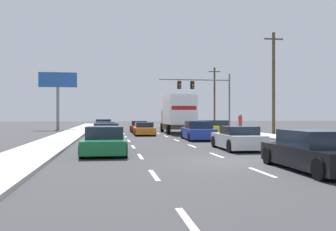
{
  "coord_description": "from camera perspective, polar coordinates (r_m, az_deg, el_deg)",
  "views": [
    {
      "loc": [
        -4.71,
        -13.56,
        1.79
      ],
      "look_at": [
        -0.37,
        14.03,
        1.76
      ],
      "focal_mm": 39.65,
      "sensor_mm": 36.0,
      "label": 1
    }
  ],
  "objects": [
    {
      "name": "car_maroon",
      "position": [
        38.96,
        -9.83,
        -1.69
      ],
      "size": [
        1.97,
        4.17,
        1.36
      ],
      "color": "maroon",
      "rests_on": "ground_plane"
    },
    {
      "name": "car_green",
      "position": [
        17.44,
        -9.65,
        -3.98
      ],
      "size": [
        2.1,
        4.69,
        1.27
      ],
      "color": "#196B38",
      "rests_on": "ground_plane"
    },
    {
      "name": "pedestrian_near_corner",
      "position": [
        37.61,
        11.06,
        -1.08
      ],
      "size": [
        0.38,
        0.38,
        1.8
      ],
      "color": "#3F3F42",
      "rests_on": "sidewalk_right"
    },
    {
      "name": "car_orange",
      "position": [
        33.03,
        -3.74,
        -2.13
      ],
      "size": [
        1.83,
        4.16,
        1.17
      ],
      "color": "orange",
      "rests_on": "ground_plane"
    },
    {
      "name": "car_navy",
      "position": [
        31.82,
        -9.56,
        -2.15
      ],
      "size": [
        1.91,
        4.55,
        1.23
      ],
      "color": "#141E4C",
      "rests_on": "ground_plane"
    },
    {
      "name": "lane_markings",
      "position": [
        36.35,
        -1.49,
        -2.76
      ],
      "size": [
        6.94,
        62.0,
        0.01
      ],
      "color": "silver",
      "rests_on": "ground_plane"
    },
    {
      "name": "roadside_billboard",
      "position": [
        47.6,
        -16.57,
        4.08
      ],
      "size": [
        4.59,
        0.36,
        7.06
      ],
      "color": "slate",
      "rests_on": "ground_plane"
    },
    {
      "name": "utility_pole_mid",
      "position": [
        35.19,
        15.92,
        4.96
      ],
      "size": [
        1.8,
        0.28,
        9.32
      ],
      "color": "brown",
      "rests_on": "ground_plane"
    },
    {
      "name": "ground_plane",
      "position": [
        38.89,
        -1.98,
        -2.58
      ],
      "size": [
        140.0,
        140.0,
        0.0
      ],
      "primitive_type": "plane",
      "color": "#333335"
    },
    {
      "name": "car_white",
      "position": [
        24.91,
        -9.43,
        -2.75
      ],
      "size": [
        1.93,
        4.03,
        1.26
      ],
      "color": "white",
      "rests_on": "ground_plane"
    },
    {
      "name": "box_truck",
      "position": [
        36.15,
        1.49,
        0.49
      ],
      "size": [
        2.82,
        7.84,
        3.64
      ],
      "color": "white",
      "rests_on": "ground_plane"
    },
    {
      "name": "car_gray",
      "position": [
        40.89,
        5.07,
        -1.67
      ],
      "size": [
        2.01,
        4.36,
        1.23
      ],
      "color": "slate",
      "rests_on": "ground_plane"
    },
    {
      "name": "sidewalk_right",
      "position": [
        36.0,
        12.09,
        -2.68
      ],
      "size": [
        2.49,
        80.0,
        0.14
      ],
      "primitive_type": "cube",
      "color": "#B2AFA8",
      "rests_on": "ground_plane"
    },
    {
      "name": "car_black",
      "position": [
        12.86,
        21.51,
        -5.28
      ],
      "size": [
        1.87,
        4.57,
        1.31
      ],
      "color": "black",
      "rests_on": "ground_plane"
    },
    {
      "name": "traffic_signal_mast",
      "position": [
        45.32,
        5.04,
        4.07
      ],
      "size": [
        8.87,
        0.69,
        6.88
      ],
      "color": "#595B56",
      "rests_on": "ground_plane"
    },
    {
      "name": "utility_pole_far",
      "position": [
        54.94,
        7.16,
        2.92
      ],
      "size": [
        1.8,
        0.28,
        8.79
      ],
      "color": "brown",
      "rests_on": "ground_plane"
    },
    {
      "name": "car_red",
      "position": [
        39.75,
        -4.47,
        -1.75
      ],
      "size": [
        2.02,
        4.21,
        1.18
      ],
      "color": "red",
      "rests_on": "ground_plane"
    },
    {
      "name": "car_yellow",
      "position": [
        34.3,
        7.57,
        -1.91
      ],
      "size": [
        1.96,
        4.57,
        1.33
      ],
      "color": "yellow",
      "rests_on": "ground_plane"
    },
    {
      "name": "sidewalk_left",
      "position": [
        33.79,
        -14.87,
        -2.86
      ],
      "size": [
        2.49,
        80.0,
        0.14
      ],
      "primitive_type": "cube",
      "color": "#B2AFA8",
      "rests_on": "ground_plane"
    },
    {
      "name": "car_blue",
      "position": [
        26.94,
        4.6,
        -2.41
      ],
      "size": [
        2.13,
        4.51,
        1.37
      ],
      "color": "#1E389E",
      "rests_on": "ground_plane"
    },
    {
      "name": "car_silver",
      "position": [
        19.52,
        10.66,
        -3.55
      ],
      "size": [
        1.97,
        4.12,
        1.22
      ],
      "color": "#B7BABF",
      "rests_on": "ground_plane"
    }
  ]
}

